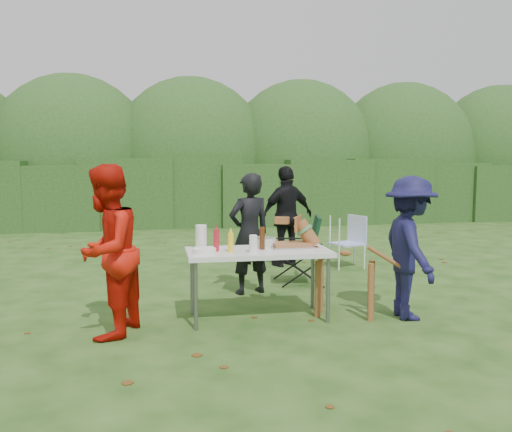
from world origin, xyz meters
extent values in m
plane|color=#1E4211|center=(0.00, 0.00, 0.00)|extent=(80.00, 80.00, 0.00)
cube|color=#23471C|center=(0.00, 8.00, 0.85)|extent=(22.00, 1.40, 1.70)
ellipsoid|color=#3D6628|center=(0.00, 9.60, 1.60)|extent=(20.00, 2.60, 3.20)
cube|color=silver|center=(0.06, -0.28, 0.71)|extent=(1.50, 0.70, 0.05)
cylinder|color=slate|center=(-0.62, -0.56, 0.34)|extent=(0.04, 0.04, 0.69)
cylinder|color=slate|center=(0.74, -0.56, 0.34)|extent=(0.04, 0.04, 0.69)
cylinder|color=slate|center=(-0.62, 0.00, 0.34)|extent=(0.04, 0.04, 0.69)
cylinder|color=slate|center=(0.74, 0.00, 0.34)|extent=(0.04, 0.04, 0.69)
imported|color=black|center=(0.15, 0.81, 0.76)|extent=(0.64, 0.52, 1.52)
imported|color=red|center=(-1.46, -0.58, 0.82)|extent=(0.86, 0.97, 1.64)
imported|color=black|center=(1.03, 2.47, 0.79)|extent=(1.01, 0.68, 1.59)
imported|color=#15143E|center=(1.64, -0.54, 0.76)|extent=(0.64, 1.02, 1.52)
cube|color=#B7B7BA|center=(0.43, -0.21, 0.75)|extent=(0.45, 0.30, 0.02)
cube|color=#9A6138|center=(0.43, -0.21, 0.78)|extent=(0.40, 0.26, 0.04)
cylinder|color=yellow|center=(-0.25, -0.37, 0.84)|extent=(0.06, 0.06, 0.20)
cylinder|color=#B11927|center=(-0.39, -0.29, 0.85)|extent=(0.06, 0.06, 0.22)
cylinder|color=#47230F|center=(0.10, -0.26, 0.86)|extent=(0.06, 0.06, 0.24)
cylinder|color=white|center=(-0.53, -0.15, 0.87)|extent=(0.12, 0.12, 0.26)
cylinder|color=white|center=(-0.02, -0.44, 0.83)|extent=(0.08, 0.08, 0.18)
cylinder|color=silver|center=(0.16, -0.09, 0.79)|extent=(0.26, 0.26, 0.10)
cylinder|color=white|center=(-0.52, -0.38, 0.77)|extent=(0.24, 0.24, 0.05)
camera|label=1|loc=(-0.98, -5.80, 1.69)|focal=38.00mm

